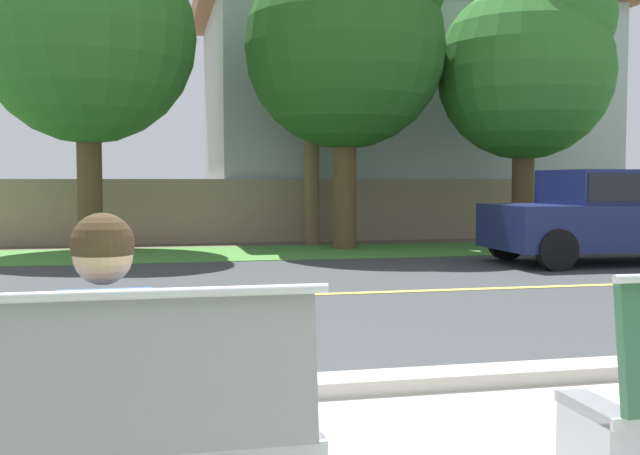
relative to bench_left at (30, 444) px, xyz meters
The scene contains 13 objects.
ground_plane 7.78m from the bench_left, 78.29° to the left, with size 140.00×140.00×0.00m, color #665B4C.
curb_edge 2.54m from the bench_left, 51.11° to the left, with size 44.00×0.30×0.11m, color #ADA89E.
street_asphalt 6.32m from the bench_left, 75.52° to the left, with size 52.00×8.00×0.01m, color #383A3D.
road_centre_line 6.32m from the bench_left, 75.52° to the left, with size 48.00×0.14×0.01m, color #E0CC4C.
far_verge_grass 11.55m from the bench_left, 82.15° to the left, with size 48.00×2.80×0.02m, color #478438.
bench_left is the anchor object (origin of this frame).
seated_person_blue 0.37m from the bench_left, 35.03° to the left, with size 0.52×0.68×1.25m.
car_navy_near 11.65m from the bench_left, 46.90° to the left, with size 4.30×1.86×1.54m.
shade_tree_far_left 13.11m from the bench_left, 92.91° to the left, with size 4.13×4.13×6.82m.
shade_tree_left 13.23m from the bench_left, 70.24° to the left, with size 3.97×3.97×6.56m.
shade_tree_centre 14.51m from the bench_left, 55.55° to the left, with size 3.58×3.58×5.91m.
garden_wall 14.41m from the bench_left, 78.66° to the left, with size 13.00×0.36×1.40m, color gray.
house_across_street 18.85m from the bench_left, 68.23° to the left, with size 10.71×6.91×6.33m.
Camera 1 is at (-1.15, -2.31, 1.36)m, focal length 42.72 mm.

